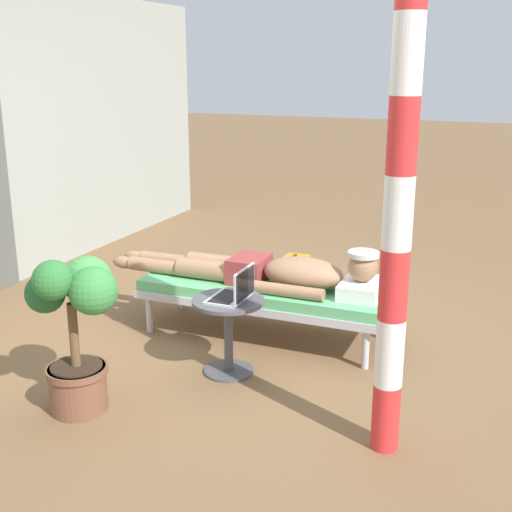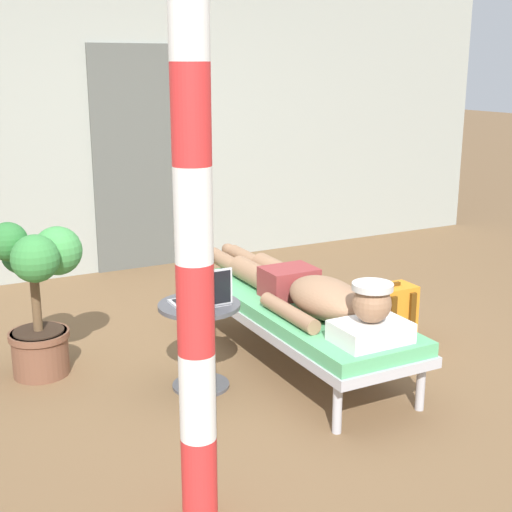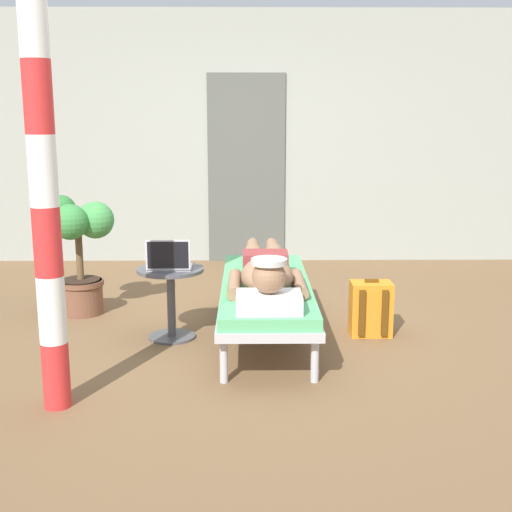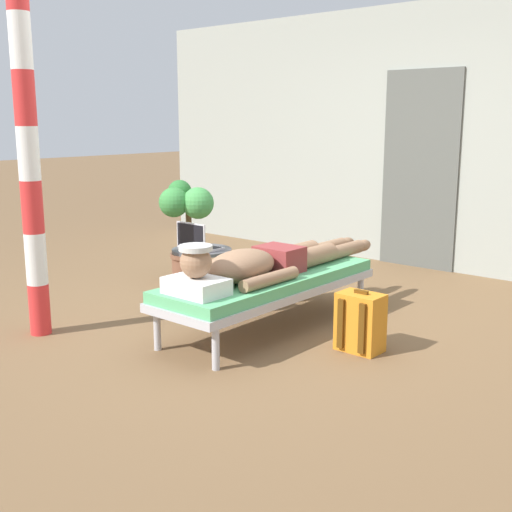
{
  "view_description": "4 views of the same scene",
  "coord_description": "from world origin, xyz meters",
  "px_view_note": "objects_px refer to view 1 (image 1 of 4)",
  "views": [
    {
      "loc": [
        -4.28,
        -1.79,
        2.03
      ],
      "look_at": [
        -0.06,
        -0.04,
        0.69
      ],
      "focal_mm": 47.0,
      "sensor_mm": 36.0,
      "label": 1
    },
    {
      "loc": [
        -2.06,
        -3.65,
        1.86
      ],
      "look_at": [
        -0.03,
        0.22,
        0.68
      ],
      "focal_mm": 50.06,
      "sensor_mm": 36.0,
      "label": 2
    },
    {
      "loc": [
        0.03,
        -4.69,
        1.59
      ],
      "look_at": [
        0.09,
        0.2,
        0.56
      ],
      "focal_mm": 46.79,
      "sensor_mm": 36.0,
      "label": 3
    },
    {
      "loc": [
        3.13,
        -3.64,
        1.55
      ],
      "look_at": [
        0.04,
        -0.03,
        0.54
      ],
      "focal_mm": 45.67,
      "sensor_mm": 36.0,
      "label": 4
    }
  ],
  "objects_px": {
    "backpack": "(293,281)",
    "porch_post": "(398,213)",
    "side_table": "(228,323)",
    "potted_plant": "(77,321)",
    "laptop": "(235,292)",
    "person_reclining": "(274,272)",
    "lounge_chair": "(265,292)"
  },
  "relations": [
    {
      "from": "laptop",
      "to": "side_table",
      "type": "bearing_deg",
      "value": 90.0
    },
    {
      "from": "side_table",
      "to": "backpack",
      "type": "bearing_deg",
      "value": 2.2
    },
    {
      "from": "lounge_chair",
      "to": "person_reclining",
      "type": "bearing_deg",
      "value": -90.0
    },
    {
      "from": "person_reclining",
      "to": "laptop",
      "type": "bearing_deg",
      "value": 179.4
    },
    {
      "from": "potted_plant",
      "to": "porch_post",
      "type": "distance_m",
      "value": 1.94
    },
    {
      "from": "lounge_chair",
      "to": "porch_post",
      "type": "distance_m",
      "value": 1.94
    },
    {
      "from": "side_table",
      "to": "porch_post",
      "type": "bearing_deg",
      "value": -113.56
    },
    {
      "from": "backpack",
      "to": "side_table",
      "type": "bearing_deg",
      "value": -177.8
    },
    {
      "from": "person_reclining",
      "to": "backpack",
      "type": "relative_size",
      "value": 5.12
    },
    {
      "from": "backpack",
      "to": "lounge_chair",
      "type": "bearing_deg",
      "value": -176.86
    },
    {
      "from": "side_table",
      "to": "porch_post",
      "type": "height_order",
      "value": "porch_post"
    },
    {
      "from": "side_table",
      "to": "person_reclining",
      "type": "bearing_deg",
      "value": -4.88
    },
    {
      "from": "backpack",
      "to": "porch_post",
      "type": "xyz_separation_m",
      "value": [
        -1.97,
        -1.22,
        1.11
      ]
    },
    {
      "from": "porch_post",
      "to": "potted_plant",
      "type": "bearing_deg",
      "value": 99.09
    },
    {
      "from": "potted_plant",
      "to": "porch_post",
      "type": "height_order",
      "value": "porch_post"
    },
    {
      "from": "laptop",
      "to": "potted_plant",
      "type": "relative_size",
      "value": 0.32
    },
    {
      "from": "laptop",
      "to": "backpack",
      "type": "distance_m",
      "value": 1.51
    },
    {
      "from": "potted_plant",
      "to": "laptop",
      "type": "bearing_deg",
      "value": -39.69
    },
    {
      "from": "lounge_chair",
      "to": "potted_plant",
      "type": "distance_m",
      "value": 1.61
    },
    {
      "from": "backpack",
      "to": "porch_post",
      "type": "distance_m",
      "value": 2.57
    },
    {
      "from": "backpack",
      "to": "person_reclining",
      "type": "bearing_deg",
      "value": -171.59
    },
    {
      "from": "person_reclining",
      "to": "potted_plant",
      "type": "distance_m",
      "value": 1.62
    },
    {
      "from": "lounge_chair",
      "to": "backpack",
      "type": "distance_m",
      "value": 0.79
    },
    {
      "from": "side_table",
      "to": "porch_post",
      "type": "distance_m",
      "value": 1.59
    },
    {
      "from": "laptop",
      "to": "potted_plant",
      "type": "distance_m",
      "value": 1.03
    },
    {
      "from": "lounge_chair",
      "to": "porch_post",
      "type": "height_order",
      "value": "porch_post"
    },
    {
      "from": "laptop",
      "to": "porch_post",
      "type": "xyz_separation_m",
      "value": [
        -0.51,
        -1.12,
        0.73
      ]
    },
    {
      "from": "laptop",
      "to": "porch_post",
      "type": "bearing_deg",
      "value": -114.52
    },
    {
      "from": "lounge_chair",
      "to": "potted_plant",
      "type": "bearing_deg",
      "value": 158.14
    },
    {
      "from": "lounge_chair",
      "to": "side_table",
      "type": "height_order",
      "value": "side_table"
    },
    {
      "from": "laptop",
      "to": "porch_post",
      "type": "height_order",
      "value": "porch_post"
    },
    {
      "from": "backpack",
      "to": "porch_post",
      "type": "bearing_deg",
      "value": -148.16
    }
  ]
}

